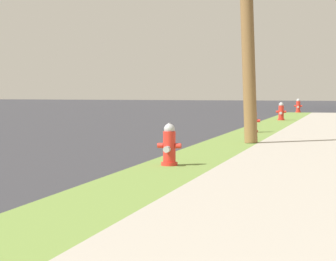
% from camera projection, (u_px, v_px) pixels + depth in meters
% --- Properties ---
extents(fire_hydrant_second, '(0.42, 0.38, 0.74)m').
position_uv_depth(fire_hydrant_second, '(169.00, 147.00, 12.91)').
color(fire_hydrant_second, red).
rests_on(fire_hydrant_second, grass_verge).
extents(fire_hydrant_third, '(0.42, 0.37, 0.74)m').
position_uv_depth(fire_hydrant_third, '(253.00, 122.00, 22.36)').
color(fire_hydrant_third, red).
rests_on(fire_hydrant_third, grass_verge).
extents(fire_hydrant_fourth, '(0.42, 0.37, 0.74)m').
position_uv_depth(fire_hydrant_fourth, '(281.00, 112.00, 30.39)').
color(fire_hydrant_fourth, red).
rests_on(fire_hydrant_fourth, grass_verge).
extents(fire_hydrant_fifth, '(0.42, 0.38, 0.74)m').
position_uv_depth(fire_hydrant_fifth, '(298.00, 106.00, 39.51)').
color(fire_hydrant_fifth, red).
rests_on(fire_hydrant_fifth, grass_verge).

